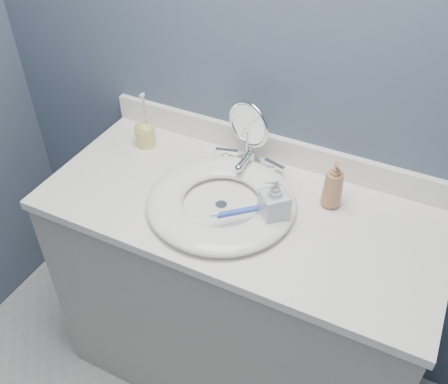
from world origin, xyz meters
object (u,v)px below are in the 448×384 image
Objects in this scene: makeup_mirror at (248,132)px; toothbrush_holder at (145,133)px; soap_bottle_amber at (334,184)px; soap_bottle_clear at (274,202)px.

makeup_mirror reaches higher than toothbrush_holder.
soap_bottle_amber is 0.67m from toothbrush_holder.
soap_bottle_amber and soap_bottle_clear have the same top height.
soap_bottle_amber is 0.20m from soap_bottle_clear.
soap_bottle_amber is 1.00× the size of soap_bottle_clear.
makeup_mirror is 0.38m from toothbrush_holder.
soap_bottle_clear is at bearing -33.73° from makeup_mirror.
soap_bottle_amber is at bearing 95.56° from soap_bottle_clear.
soap_bottle_clear is 0.57m from toothbrush_holder.
makeup_mirror is at bearing 142.50° from soap_bottle_amber.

